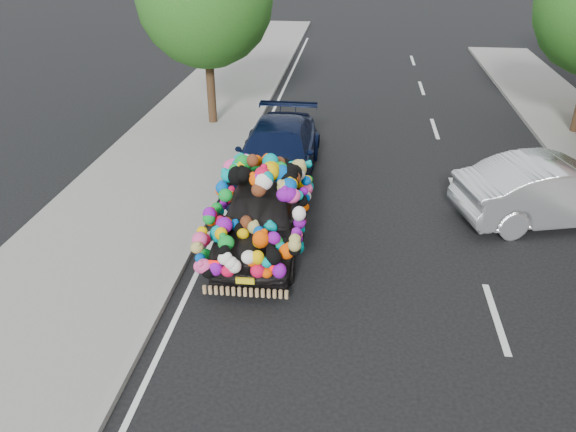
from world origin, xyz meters
name	(u,v)px	position (x,y,z in m)	size (l,w,h in m)	color
ground	(293,303)	(0.00, 0.00, 0.00)	(100.00, 100.00, 0.00)	black
sidewalk	(69,283)	(-4.30, 0.00, 0.06)	(4.00, 60.00, 0.12)	gray
kerb	(168,291)	(-2.35, 0.00, 0.07)	(0.15, 60.00, 0.13)	gray
lane_markings	(496,317)	(3.60, 0.00, 0.01)	(6.00, 50.00, 0.01)	silver
plush_art_car	(261,200)	(-0.90, 2.00, 1.05)	(2.11, 4.37, 2.06)	black
navy_sedan	(277,153)	(-1.04, 5.42, 0.72)	(2.03, 5.00, 1.45)	black
silver_hatchback	(557,191)	(5.59, 3.88, 0.75)	(1.58, 4.55, 1.50)	#BBBDC3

